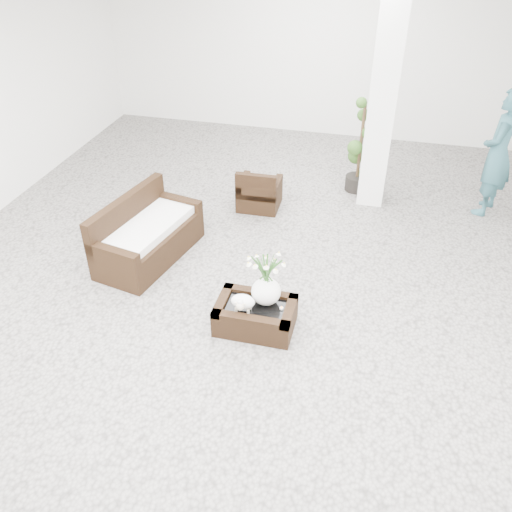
% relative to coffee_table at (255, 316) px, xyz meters
% --- Properties ---
extents(ground, '(11.00, 11.00, 0.00)m').
position_rel_coffee_table_xyz_m(ground, '(-0.13, 0.65, -0.16)').
color(ground, gray).
rests_on(ground, ground).
extents(column, '(0.40, 0.40, 3.50)m').
position_rel_coffee_table_xyz_m(column, '(1.07, 3.45, 1.59)').
color(column, white).
rests_on(column, ground).
extents(coffee_table, '(0.90, 0.60, 0.31)m').
position_rel_coffee_table_xyz_m(coffee_table, '(0.00, 0.00, 0.00)').
color(coffee_table, black).
rests_on(coffee_table, ground).
extents(sheep_figurine, '(0.28, 0.23, 0.21)m').
position_rel_coffee_table_xyz_m(sheep_figurine, '(-0.12, -0.10, 0.26)').
color(sheep_figurine, white).
rests_on(sheep_figurine, coffee_table).
extents(planter_narcissus, '(0.44, 0.44, 0.80)m').
position_rel_coffee_table_xyz_m(planter_narcissus, '(0.10, 0.10, 0.56)').
color(planter_narcissus, white).
rests_on(planter_narcissus, coffee_table).
extents(tealight, '(0.04, 0.04, 0.03)m').
position_rel_coffee_table_xyz_m(tealight, '(0.30, 0.02, 0.17)').
color(tealight, white).
rests_on(tealight, coffee_table).
extents(armchair, '(0.65, 0.63, 0.68)m').
position_rel_coffee_table_xyz_m(armchair, '(-0.64, 2.81, 0.19)').
color(armchair, black).
rests_on(armchair, ground).
extents(loveseat, '(1.09, 1.74, 0.86)m').
position_rel_coffee_table_xyz_m(loveseat, '(-1.77, 1.05, 0.27)').
color(loveseat, black).
rests_on(loveseat, ground).
extents(topiary, '(0.42, 0.42, 1.57)m').
position_rel_coffee_table_xyz_m(topiary, '(0.81, 3.77, 0.63)').
color(topiary, '#254315').
rests_on(topiary, ground).
extents(shopper, '(0.70, 0.84, 1.96)m').
position_rel_coffee_table_xyz_m(shopper, '(2.85, 3.55, 0.83)').
color(shopper, '#29535C').
rests_on(shopper, ground).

